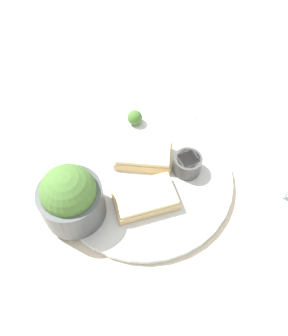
{
  "coord_description": "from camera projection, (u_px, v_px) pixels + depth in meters",
  "views": [
    {
      "loc": [
        0.01,
        0.32,
        0.5
      ],
      "look_at": [
        0.0,
        0.0,
        0.03
      ],
      "focal_mm": 35.0,
      "sensor_mm": 36.0,
      "label": 1
    }
  ],
  "objects": [
    {
      "name": "cheese_toast_near",
      "position": [
        148.0,
        198.0,
        0.54
      ],
      "size": [
        0.12,
        0.09,
        0.03
      ],
      "color": "#D1B27F",
      "rests_on": "dinner_plate"
    },
    {
      "name": "fork",
      "position": [
        193.0,
        91.0,
        0.72
      ],
      "size": [
        0.02,
        0.16,
        0.01
      ],
      "color": "silver",
      "rests_on": "ground_plane"
    },
    {
      "name": "sauce_ramekin",
      "position": [
        187.0,
        163.0,
        0.57
      ],
      "size": [
        0.05,
        0.05,
        0.03
      ],
      "color": "#4C4C4C",
      "rests_on": "dinner_plate"
    },
    {
      "name": "dinner_plate",
      "position": [
        144.0,
        176.0,
        0.59
      ],
      "size": [
        0.31,
        0.31,
        0.01
      ],
      "color": "silver",
      "rests_on": "ground_plane"
    },
    {
      "name": "ground_plane",
      "position": [
        144.0,
        179.0,
        0.59
      ],
      "size": [
        4.0,
        4.0,
        0.0
      ],
      "primitive_type": "plane",
      "color": "beige"
    },
    {
      "name": "garnish",
      "position": [
        135.0,
        117.0,
        0.64
      ],
      "size": [
        0.03,
        0.03,
        0.03
      ],
      "color": "#477533",
      "rests_on": "dinner_plate"
    },
    {
      "name": "salad_bowl",
      "position": [
        71.0,
        197.0,
        0.5
      ],
      "size": [
        0.1,
        0.1,
        0.11
      ],
      "color": "#4C5156",
      "rests_on": "dinner_plate"
    },
    {
      "name": "cheese_toast_far",
      "position": [
        143.0,
        155.0,
        0.59
      ],
      "size": [
        0.11,
        0.07,
        0.03
      ],
      "color": "#D1B27F",
      "rests_on": "dinner_plate"
    }
  ]
}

